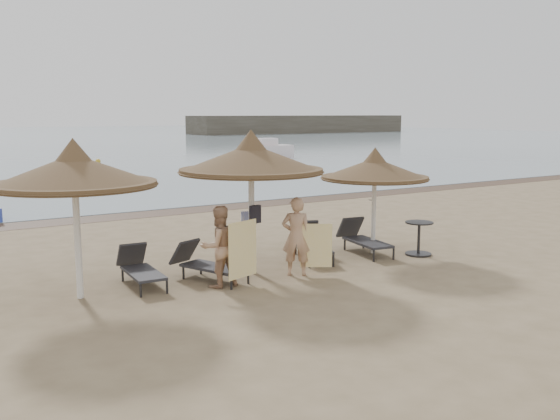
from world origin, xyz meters
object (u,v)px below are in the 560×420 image
(person_right, at_px, (296,230))
(lounger_far_left, at_px, (140,267))
(palapa_right, at_px, (375,169))
(lounger_far_right, at_px, (362,238))
(side_table, at_px, (419,239))
(lounger_near_right, at_px, (311,242))
(person_left, at_px, (219,240))
(palapa_center, at_px, (251,159))
(lounger_near_left, at_px, (205,263))
(palapa_left, at_px, (74,171))

(person_right, bearing_deg, lounger_far_left, 13.51)
(palapa_right, xyz_separation_m, lounger_far_right, (-0.17, 0.22, -1.73))
(side_table, bearing_deg, lounger_near_right, 153.71)
(palapa_right, distance_m, person_left, 4.79)
(palapa_right, distance_m, person_right, 3.10)
(person_right, bearing_deg, lounger_near_right, -102.19)
(palapa_center, relative_size, lounger_near_left, 1.70)
(palapa_right, height_order, lounger_far_left, palapa_right)
(lounger_far_left, relative_size, person_right, 0.89)
(palapa_left, bearing_deg, person_left, -15.16)
(palapa_right, height_order, person_right, palapa_right)
(palapa_right, bearing_deg, palapa_center, -179.74)
(lounger_near_left, height_order, person_right, person_right)
(lounger_far_left, bearing_deg, person_left, -35.40)
(side_table, distance_m, person_right, 3.68)
(lounger_far_right, bearing_deg, person_left, -159.93)
(lounger_near_left, distance_m, lounger_near_right, 3.06)
(lounger_near_right, relative_size, lounger_far_right, 1.02)
(lounger_far_right, height_order, side_table, side_table)
(palapa_center, bearing_deg, palapa_right, 0.26)
(lounger_far_right, relative_size, side_table, 2.31)
(lounger_far_left, xyz_separation_m, person_left, (1.29, -1.04, 0.61))
(lounger_far_left, height_order, side_table, side_table)
(lounger_far_left, distance_m, person_left, 1.76)
(palapa_right, xyz_separation_m, side_table, (0.83, -0.74, -1.71))
(lounger_far_left, relative_size, lounger_near_left, 0.95)
(palapa_right, xyz_separation_m, person_left, (-4.60, -0.66, -1.14))
(palapa_center, bearing_deg, palapa_left, 179.23)
(palapa_center, height_order, palapa_right, palapa_center)
(side_table, xyz_separation_m, person_right, (-3.63, -0.00, 0.60))
(lounger_near_left, relative_size, lounger_far_right, 0.97)
(lounger_near_left, bearing_deg, person_right, -43.49)
(lounger_near_left, relative_size, lounger_near_right, 0.95)
(lounger_far_right, relative_size, person_right, 0.97)
(palapa_left, relative_size, person_left, 1.59)
(palapa_left, height_order, lounger_near_right, palapa_left)
(lounger_far_left, relative_size, lounger_near_right, 0.90)
(palapa_center, bearing_deg, lounger_near_left, 179.91)
(lounger_near_right, bearing_deg, lounger_far_left, -158.27)
(person_left, bearing_deg, palapa_center, -151.49)
(palapa_left, bearing_deg, lounger_near_left, -1.07)
(palapa_left, xyz_separation_m, lounger_near_right, (5.60, 0.41, -2.03))
(palapa_center, distance_m, lounger_far_right, 3.94)
(lounger_far_left, bearing_deg, side_table, -6.04)
(side_table, bearing_deg, person_left, 179.19)
(person_left, bearing_deg, palapa_right, -173.30)
(palapa_center, distance_m, side_table, 4.84)
(palapa_left, height_order, side_table, palapa_left)
(lounger_near_left, xyz_separation_m, person_right, (1.81, -0.73, 0.63))
(lounger_near_left, bearing_deg, palapa_center, -21.59)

